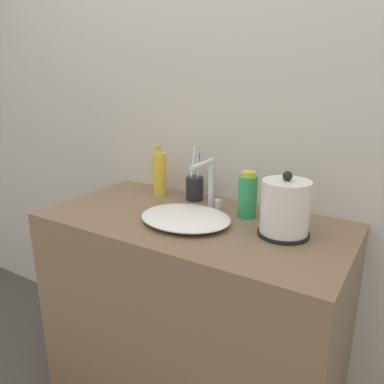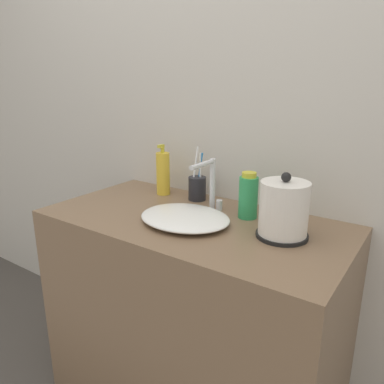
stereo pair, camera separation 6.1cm
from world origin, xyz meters
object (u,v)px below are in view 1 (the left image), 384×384
object	(u,v)px
faucet	(209,181)
toothbrush_cup	(195,188)
shampoo_bottle	(248,195)
electric_kettle	(285,210)
lotion_bottle	(160,174)

from	to	relation	value
faucet	toothbrush_cup	size ratio (longest dim) A/B	0.89
shampoo_bottle	toothbrush_cup	bearing A→B (deg)	165.48
shampoo_bottle	electric_kettle	bearing A→B (deg)	-29.45
toothbrush_cup	shampoo_bottle	xyz separation A→B (m)	(0.27, -0.07, 0.03)
lotion_bottle	shampoo_bottle	distance (m)	0.44
faucet	shampoo_bottle	world-z (taller)	faucet
faucet	lotion_bottle	world-z (taller)	lotion_bottle
electric_kettle	shampoo_bottle	bearing A→B (deg)	150.55
toothbrush_cup	lotion_bottle	size ratio (longest dim) A/B	1.01
lotion_bottle	shampoo_bottle	world-z (taller)	lotion_bottle
toothbrush_cup	shampoo_bottle	bearing A→B (deg)	-14.52
faucet	shampoo_bottle	size ratio (longest dim) A/B	1.17
lotion_bottle	faucet	bearing A→B (deg)	-12.52
faucet	electric_kettle	distance (m)	0.34
toothbrush_cup	lotion_bottle	world-z (taller)	toothbrush_cup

